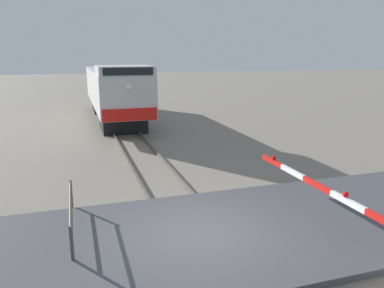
# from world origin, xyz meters

# --- Properties ---
(ground_plane) EXTENTS (160.00, 160.00, 0.00)m
(ground_plane) POSITION_xyz_m (0.00, 0.00, 0.00)
(ground_plane) COLOR gray
(rail_track_left) EXTENTS (0.08, 80.00, 0.15)m
(rail_track_left) POSITION_xyz_m (-0.72, 0.00, 0.07)
(rail_track_left) COLOR #59544C
(rail_track_left) RESTS_ON ground_plane
(rail_track_right) EXTENTS (0.08, 80.00, 0.15)m
(rail_track_right) POSITION_xyz_m (0.72, 0.00, 0.07)
(rail_track_right) COLOR #59544C
(rail_track_right) RESTS_ON ground_plane
(road_surface) EXTENTS (36.00, 5.21, 0.17)m
(road_surface) POSITION_xyz_m (0.00, 0.00, 0.08)
(road_surface) COLOR #47474C
(road_surface) RESTS_ON ground_plane
(locomotive) EXTENTS (2.96, 14.46, 3.83)m
(locomotive) POSITION_xyz_m (0.00, 18.06, 2.01)
(locomotive) COLOR black
(locomotive) RESTS_ON ground_plane
(crossing_gate) EXTENTS (0.36, 6.60, 1.31)m
(crossing_gate) POSITION_xyz_m (3.25, -2.27, 0.83)
(crossing_gate) COLOR silver
(crossing_gate) RESTS_ON ground_plane
(guard_railing) EXTENTS (0.08, 3.13, 0.95)m
(guard_railing) POSITION_xyz_m (-2.99, 1.23, 0.63)
(guard_railing) COLOR #4C4742
(guard_railing) RESTS_ON ground_plane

